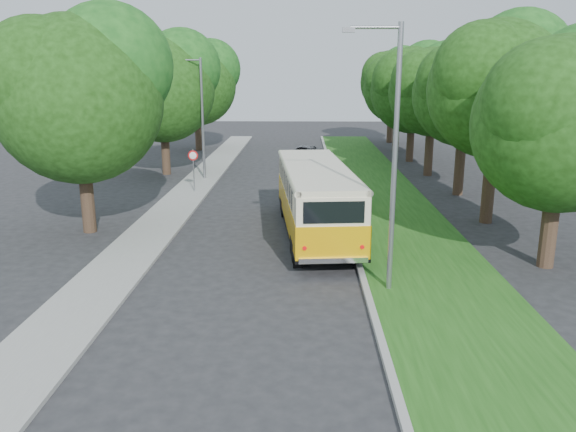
{
  "coord_description": "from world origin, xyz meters",
  "views": [
    {
      "loc": [
        1.58,
        -18.92,
        6.64
      ],
      "look_at": [
        1.07,
        1.09,
        1.5
      ],
      "focal_mm": 35.0,
      "sensor_mm": 36.0,
      "label": 1
    }
  ],
  "objects_px": {
    "car_silver": "(305,187)",
    "car_blue": "(308,163)",
    "vintage_bus": "(316,201)",
    "car_white": "(305,165)",
    "car_grey": "(303,155)",
    "lamppost_near": "(392,152)",
    "lamppost_far": "(201,114)"
  },
  "relations": [
    {
      "from": "car_white",
      "to": "car_blue",
      "type": "relative_size",
      "value": 1.0
    },
    {
      "from": "lamppost_near",
      "to": "vintage_bus",
      "type": "relative_size",
      "value": 0.79
    },
    {
      "from": "lamppost_near",
      "to": "car_grey",
      "type": "distance_m",
      "value": 26.0
    },
    {
      "from": "vintage_bus",
      "to": "car_silver",
      "type": "height_order",
      "value": "vintage_bus"
    },
    {
      "from": "lamppost_near",
      "to": "car_blue",
      "type": "bearing_deg",
      "value": 95.87
    },
    {
      "from": "lamppost_far",
      "to": "car_grey",
      "type": "distance_m",
      "value": 10.15
    },
    {
      "from": "car_silver",
      "to": "car_blue",
      "type": "relative_size",
      "value": 0.99
    },
    {
      "from": "vintage_bus",
      "to": "car_white",
      "type": "bearing_deg",
      "value": 86.06
    },
    {
      "from": "car_silver",
      "to": "car_blue",
      "type": "bearing_deg",
      "value": 105.63
    },
    {
      "from": "lamppost_far",
      "to": "car_white",
      "type": "height_order",
      "value": "lamppost_far"
    },
    {
      "from": "car_grey",
      "to": "vintage_bus",
      "type": "bearing_deg",
      "value": -72.27
    },
    {
      "from": "lamppost_far",
      "to": "vintage_bus",
      "type": "distance_m",
      "value": 14.38
    },
    {
      "from": "car_silver",
      "to": "car_grey",
      "type": "xyz_separation_m",
      "value": [
        -0.08,
        12.68,
        -0.08
      ]
    },
    {
      "from": "car_blue",
      "to": "vintage_bus",
      "type": "bearing_deg",
      "value": -97.35
    },
    {
      "from": "vintage_bus",
      "to": "car_blue",
      "type": "distance_m",
      "value": 15.67
    },
    {
      "from": "vintage_bus",
      "to": "car_silver",
      "type": "relative_size",
      "value": 2.41
    },
    {
      "from": "vintage_bus",
      "to": "car_silver",
      "type": "bearing_deg",
      "value": 88.02
    },
    {
      "from": "car_blue",
      "to": "lamppost_near",
      "type": "bearing_deg",
      "value": -92.14
    },
    {
      "from": "car_silver",
      "to": "car_grey",
      "type": "height_order",
      "value": "car_silver"
    },
    {
      "from": "car_silver",
      "to": "car_blue",
      "type": "xyz_separation_m",
      "value": [
        0.23,
        8.85,
        -0.1
      ]
    },
    {
      "from": "lamppost_far",
      "to": "lamppost_near",
      "type": "bearing_deg",
      "value": -64.29
    },
    {
      "from": "car_silver",
      "to": "car_white",
      "type": "relative_size",
      "value": 0.99
    },
    {
      "from": "vintage_bus",
      "to": "car_grey",
      "type": "xyz_separation_m",
      "value": [
        -0.5,
        19.47,
        -0.87
      ]
    },
    {
      "from": "lamppost_near",
      "to": "car_white",
      "type": "xyz_separation_m",
      "value": [
        -2.42,
        20.09,
        -3.67
      ]
    },
    {
      "from": "car_white",
      "to": "car_grey",
      "type": "distance_m",
      "value": 5.52
    },
    {
      "from": "car_white",
      "to": "car_grey",
      "type": "height_order",
      "value": "car_white"
    },
    {
      "from": "lamppost_near",
      "to": "car_white",
      "type": "bearing_deg",
      "value": 96.88
    },
    {
      "from": "car_silver",
      "to": "car_white",
      "type": "bearing_deg",
      "value": 106.77
    },
    {
      "from": "lamppost_near",
      "to": "car_white",
      "type": "relative_size",
      "value": 1.89
    },
    {
      "from": "lamppost_near",
      "to": "car_white",
      "type": "height_order",
      "value": "lamppost_near"
    },
    {
      "from": "lamppost_far",
      "to": "car_silver",
      "type": "bearing_deg",
      "value": -40.91
    },
    {
      "from": "car_blue",
      "to": "car_grey",
      "type": "height_order",
      "value": "car_grey"
    }
  ]
}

